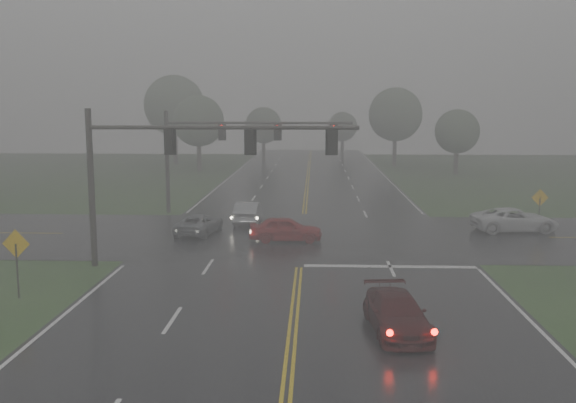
{
  "coord_description": "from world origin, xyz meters",
  "views": [
    {
      "loc": [
        0.74,
        -16.67,
        7.87
      ],
      "look_at": [
        -0.62,
        16.0,
        3.01
      ],
      "focal_mm": 40.0,
      "sensor_mm": 36.0,
      "label": 1
    }
  ],
  "objects_px": {
    "signal_gantry_near": "(172,157)",
    "pickup_white": "(514,232)",
    "car_grey": "(200,234)",
    "sedan_silver": "(249,223)",
    "sedan_maroon": "(396,332)",
    "sedan_red": "(286,241)",
    "signal_gantry_far": "(224,141)"
  },
  "relations": [
    {
      "from": "sedan_maroon",
      "to": "car_grey",
      "type": "relative_size",
      "value": 1.04
    },
    {
      "from": "sedan_red",
      "to": "sedan_silver",
      "type": "relative_size",
      "value": 0.94
    },
    {
      "from": "sedan_maroon",
      "to": "signal_gantry_near",
      "type": "relative_size",
      "value": 0.35
    },
    {
      "from": "sedan_maroon",
      "to": "pickup_white",
      "type": "xyz_separation_m",
      "value": [
        9.79,
        18.76,
        0.0
      ]
    },
    {
      "from": "sedan_silver",
      "to": "pickup_white",
      "type": "xyz_separation_m",
      "value": [
        17.17,
        -2.17,
        0.0
      ]
    },
    {
      "from": "signal_gantry_near",
      "to": "pickup_white",
      "type": "bearing_deg",
      "value": 26.53
    },
    {
      "from": "sedan_maroon",
      "to": "sedan_silver",
      "type": "relative_size",
      "value": 1.01
    },
    {
      "from": "sedan_silver",
      "to": "signal_gantry_near",
      "type": "bearing_deg",
      "value": 79.79
    },
    {
      "from": "sedan_red",
      "to": "sedan_silver",
      "type": "xyz_separation_m",
      "value": [
        -2.79,
        5.77,
        0.0
      ]
    },
    {
      "from": "pickup_white",
      "to": "signal_gantry_near",
      "type": "bearing_deg",
      "value": 110.17
    },
    {
      "from": "car_grey",
      "to": "signal_gantry_near",
      "type": "xyz_separation_m",
      "value": [
        0.23,
        -8.27,
        5.44
      ]
    },
    {
      "from": "car_grey",
      "to": "sedan_red",
      "type": "bearing_deg",
      "value": 169.76
    },
    {
      "from": "sedan_maroon",
      "to": "pickup_white",
      "type": "bearing_deg",
      "value": 56.76
    },
    {
      "from": "sedan_silver",
      "to": "pickup_white",
      "type": "relative_size",
      "value": 0.85
    },
    {
      "from": "signal_gantry_near",
      "to": "sedan_silver",
      "type": "bearing_deg",
      "value": 78.35
    },
    {
      "from": "car_grey",
      "to": "sedan_silver",
      "type": "bearing_deg",
      "value": -115.63
    },
    {
      "from": "sedan_silver",
      "to": "signal_gantry_far",
      "type": "distance_m",
      "value": 7.22
    },
    {
      "from": "sedan_maroon",
      "to": "pickup_white",
      "type": "relative_size",
      "value": 0.86
    },
    {
      "from": "sedan_maroon",
      "to": "sedan_red",
      "type": "distance_m",
      "value": 15.84
    },
    {
      "from": "signal_gantry_far",
      "to": "sedan_red",
      "type": "bearing_deg",
      "value": -63.8
    },
    {
      "from": "car_grey",
      "to": "signal_gantry_near",
      "type": "relative_size",
      "value": 0.33
    },
    {
      "from": "sedan_red",
      "to": "car_grey",
      "type": "distance_m",
      "value": 5.86
    },
    {
      "from": "pickup_white",
      "to": "car_grey",
      "type": "bearing_deg",
      "value": 88.06
    },
    {
      "from": "sedan_red",
      "to": "car_grey",
      "type": "xyz_separation_m",
      "value": [
        -5.49,
        2.06,
        0.0
      ]
    },
    {
      "from": "sedan_silver",
      "to": "car_grey",
      "type": "height_order",
      "value": "sedan_silver"
    },
    {
      "from": "sedan_maroon",
      "to": "signal_gantry_far",
      "type": "relative_size",
      "value": 0.33
    },
    {
      "from": "sedan_maroon",
      "to": "car_grey",
      "type": "bearing_deg",
      "value": 114.61
    },
    {
      "from": "sedan_maroon",
      "to": "car_grey",
      "type": "xyz_separation_m",
      "value": [
        -10.07,
        17.23,
        0.0
      ]
    },
    {
      "from": "sedan_red",
      "to": "sedan_maroon",
      "type": "bearing_deg",
      "value": -165.28
    },
    {
      "from": "sedan_silver",
      "to": "car_grey",
      "type": "relative_size",
      "value": 1.03
    },
    {
      "from": "sedan_maroon",
      "to": "sedan_silver",
      "type": "height_order",
      "value": "sedan_silver"
    },
    {
      "from": "car_grey",
      "to": "signal_gantry_far",
      "type": "xyz_separation_m",
      "value": [
        0.51,
        8.05,
        5.33
      ]
    }
  ]
}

